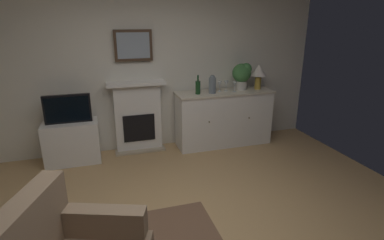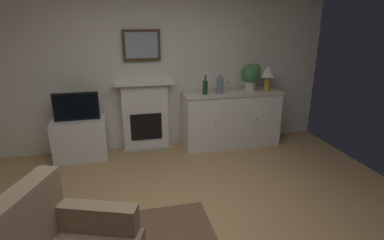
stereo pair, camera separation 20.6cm
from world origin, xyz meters
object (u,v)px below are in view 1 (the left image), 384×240
fireplace_unit (138,117)px  wine_bottle (198,87)px  framed_picture (133,46)px  table_lamp (259,72)px  tv_cabinet (72,142)px  tv_set (68,109)px  wine_glass_left (220,84)px  sideboard_cabinet (224,118)px  wine_glass_right (235,84)px  vase_decorative (212,84)px  wine_glass_center (226,83)px  potted_plant_small (242,74)px

fireplace_unit → wine_bottle: 1.04m
fireplace_unit → framed_picture: bearing=90.0°
table_lamp → wine_bottle: bearing=-177.9°
tv_cabinet → tv_set: 0.50m
fireplace_unit → table_lamp: 2.05m
tv_set → table_lamp: bearing=0.2°
table_lamp → wine_glass_left: bearing=177.6°
sideboard_cabinet → wine_glass_right: 0.59m
framed_picture → tv_set: bearing=-166.7°
wine_bottle → wine_glass_right: size_ratio=1.76×
wine_glass_right → vase_decorative: (-0.37, 0.01, 0.02)m
wine_glass_left → wine_glass_center: (0.11, -0.00, 0.00)m
potted_plant_small → wine_bottle: bearing=-173.9°
wine_glass_center → wine_glass_right: 0.14m
wine_glass_center → wine_glass_right: same height
potted_plant_small → table_lamp: bearing=-9.7°
wine_glass_right → tv_set: bearing=178.8°
fireplace_unit → sideboard_cabinet: bearing=-7.4°
fireplace_unit → table_lamp: table_lamp is taller
wine_glass_right → tv_set: size_ratio=0.27×
wine_glass_center → tv_cabinet: 2.48m
wine_glass_left → wine_glass_right: same height
framed_picture → potted_plant_small: bearing=-6.0°
wine_glass_center → tv_cabinet: (-2.37, -0.01, -0.71)m
wine_glass_left → tv_cabinet: wine_glass_left is taller
wine_bottle → potted_plant_small: 0.79m
wine_glass_right → potted_plant_small: bearing=31.1°
framed_picture → fireplace_unit: bearing=-90.0°
fireplace_unit → wine_bottle: bearing=-13.4°
fireplace_unit → wine_glass_left: fireplace_unit is taller
wine_bottle → framed_picture: bearing=164.0°
wine_glass_left → vase_decorative: size_ratio=0.59×
wine_glass_left → sideboard_cabinet: bearing=-19.8°
sideboard_cabinet → wine_bottle: 0.72m
sideboard_cabinet → tv_cabinet: size_ratio=2.08×
framed_picture → wine_glass_center: 1.54m
vase_decorative → tv_cabinet: bearing=178.2°
table_lamp → vase_decorative: 0.83m
table_lamp → wine_glass_center: size_ratio=2.42×
framed_picture → wine_glass_left: bearing=-8.6°
tv_cabinet → potted_plant_small: bearing=0.7°
tv_set → vase_decorative: bearing=-1.1°
vase_decorative → tv_set: size_ratio=0.45×
wine_glass_left → wine_bottle: bearing=-170.3°
table_lamp → potted_plant_small: size_ratio=0.93×
fireplace_unit → tv_cabinet: 1.02m
fireplace_unit → wine_glass_left: bearing=-6.6°
potted_plant_small → fireplace_unit: bearing=175.5°
sideboard_cabinet → wine_glass_left: 0.57m
sideboard_cabinet → tv_set: bearing=-179.8°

